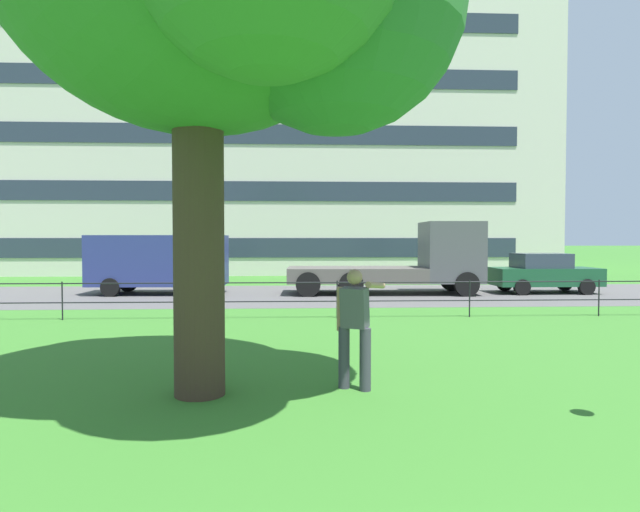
# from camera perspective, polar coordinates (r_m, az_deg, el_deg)

# --- Properties ---
(street_strip) EXTENTS (80.00, 7.83, 0.01)m
(street_strip) POSITION_cam_1_polar(r_m,az_deg,el_deg) (20.45, 5.51, -4.07)
(street_strip) COLOR #565454
(street_strip) RESTS_ON ground
(park_fence) EXTENTS (32.29, 0.04, 1.00)m
(park_fence) POSITION_cam_1_polar(r_m,az_deg,el_deg) (14.57, 8.89, -3.87)
(park_fence) COLOR black
(park_fence) RESTS_ON ground
(person_thrower) EXTENTS (0.75, 0.68, 1.69)m
(person_thrower) POSITION_cam_1_polar(r_m,az_deg,el_deg) (7.61, 3.73, -7.25)
(person_thrower) COLOR #383842
(person_thrower) RESTS_ON ground
(panel_van_right) EXTENTS (5.07, 2.24, 2.24)m
(panel_van_right) POSITION_cam_1_polar(r_m,az_deg,el_deg) (21.32, -16.67, -0.48)
(panel_van_right) COLOR navy
(panel_van_right) RESTS_ON ground
(flatbed_truck_far_left) EXTENTS (7.38, 2.65, 2.75)m
(flatbed_truck_far_left) POSITION_cam_1_polar(r_m,az_deg,el_deg) (20.89, 9.79, -0.62)
(flatbed_truck_far_left) COLOR #4C4C51
(flatbed_truck_far_left) RESTS_ON ground
(car_dark_green_left) EXTENTS (4.01, 1.84, 1.54)m
(car_dark_green_left) POSITION_cam_1_polar(r_m,az_deg,el_deg) (22.58, 22.63, -1.67)
(car_dark_green_left) COLOR #194C2D
(car_dark_green_left) RESTS_ON ground
(apartment_building_background) EXTENTS (36.60, 15.74, 19.46)m
(apartment_building_background) POSITION_cam_1_polar(r_m,az_deg,el_deg) (38.87, -6.63, 13.17)
(apartment_building_background) COLOR beige
(apartment_building_background) RESTS_ON ground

